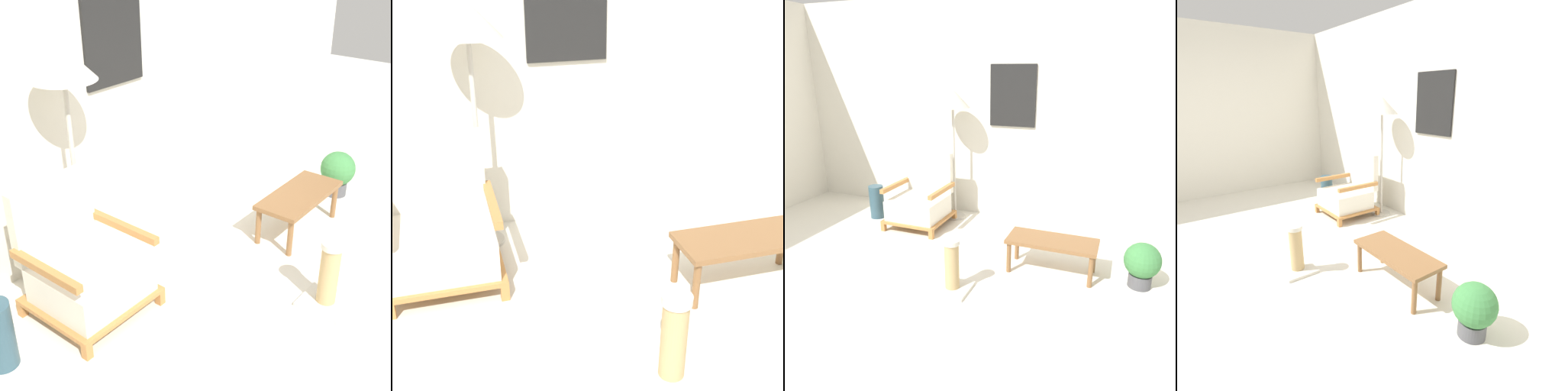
# 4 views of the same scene
# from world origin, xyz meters

# --- Properties ---
(ground_plane) EXTENTS (14.00, 14.00, 0.00)m
(ground_plane) POSITION_xyz_m (0.00, 0.00, 0.00)
(ground_plane) COLOR silver
(wall_back) EXTENTS (8.00, 0.09, 2.70)m
(wall_back) POSITION_xyz_m (0.00, 2.30, 1.35)
(wall_back) COLOR silver
(wall_back) RESTS_ON ground_plane
(armchair) EXTENTS (0.70, 0.67, 0.87)m
(armchair) POSITION_xyz_m (-0.74, 1.64, 0.31)
(armchair) COLOR #B2753D
(armchair) RESTS_ON ground_plane
(floor_lamp) EXTENTS (0.43, 0.43, 1.63)m
(floor_lamp) POSITION_xyz_m (-0.45, 2.00, 1.44)
(floor_lamp) COLOR #B7B2A8
(floor_lamp) RESTS_ON ground_plane
(coffee_table) EXTENTS (0.84, 0.36, 0.34)m
(coffee_table) POSITION_xyz_m (1.00, 1.04, 0.29)
(coffee_table) COLOR brown
(coffee_table) RESTS_ON ground_plane
(potted_plant) EXTENTS (0.32, 0.32, 0.42)m
(potted_plant) POSITION_xyz_m (1.80, 1.07, 0.23)
(potted_plant) COLOR #4C4C51
(potted_plant) RESTS_ON ground_plane
(scratching_post) EXTENTS (0.31, 0.31, 0.48)m
(scratching_post) POSITION_xyz_m (0.26, 0.41, 0.19)
(scratching_post) COLOR beige
(scratching_post) RESTS_ON ground_plane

